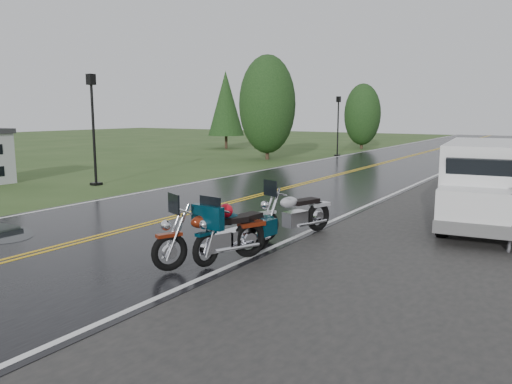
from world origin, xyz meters
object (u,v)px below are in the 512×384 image
Objects in this scene: motorcycle_teal at (206,235)px; motorcycle_silver at (267,214)px; lamp_post_far_left at (338,126)px; van_white at (445,191)px; motorcycle_red at (169,237)px; lamp_post_near_left at (93,130)px.

motorcycle_teal is 0.98× the size of motorcycle_silver.
motorcycle_teal is at bearing -71.93° from lamp_post_far_left.
van_white is at bearing 63.22° from motorcycle_teal.
motorcycle_red is 0.67m from motorcycle_teal.
motorcycle_silver is (-0.02, 2.13, 0.01)m from motorcycle_teal.
van_white is at bearing -5.65° from lamp_post_near_left.
lamp_post_far_left is (-10.75, 18.78, 0.88)m from van_white.
lamp_post_near_left reaches higher than motorcycle_silver.
motorcycle_teal is 0.56× the size of lamp_post_far_left.
motorcycle_silver is 0.51× the size of lamp_post_near_left.
lamp_post_near_left is at bearing 176.58° from motorcycle_silver.
motorcycle_red is 0.59× the size of lamp_post_far_left.
lamp_post_near_left reaches higher than van_white.
van_white is 13.48m from lamp_post_near_left.
van_white is 21.66m from lamp_post_far_left.
van_white reaches higher than motorcycle_teal.
motorcycle_silver is at bearing 96.55° from motorcycle_teal.
motorcycle_red is at bearing -129.53° from van_white.
lamp_post_near_left is at bearing 169.95° from motorcycle_red.
motorcycle_silver reaches higher than motorcycle_teal.
lamp_post_near_left is at bearing 167.80° from van_white.
lamp_post_far_left is at bearing 130.58° from motorcycle_red.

